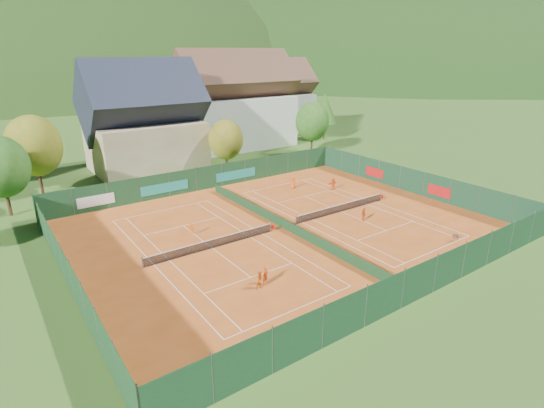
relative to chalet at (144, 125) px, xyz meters
The scene contains 32 objects.
ground 30.87m from the chalet, 84.29° to the right, with size 600.00×600.00×0.00m, color #31581B.
clay_pad 30.87m from the chalet, 84.29° to the right, with size 40.00×32.00×0.01m, color #B8501B.
court_markings_left 31.12m from the chalet, 99.46° to the right, with size 11.03×23.83×0.00m.
court_markings_right 32.63m from the chalet, 69.86° to the right, with size 11.03×23.83×0.00m.
tennis_net_left 31.00m from the chalet, 99.17° to the right, with size 13.30×0.10×1.02m.
tennis_net_right 32.59m from the chalet, 69.60° to the right, with size 13.30×0.10×1.02m.
court_divider 30.77m from the chalet, 84.29° to the right, with size 0.03×28.80×1.00m.
fence_north 15.14m from the chalet, 79.70° to the right, with size 40.00×0.10×3.00m.
fence_south 46.38m from the chalet, 86.27° to the right, with size 40.00×0.04×3.00m.
fence_west 34.86m from the chalet, 119.54° to the right, with size 0.04×32.00×3.00m.
fence_east 38.11m from the chalet, 52.48° to the right, with size 0.09×32.00×3.00m.
chalet is the anchor object (origin of this frame).
hotel_block_a 19.94m from the chalet, 17.53° to the left, with size 21.60×11.00×17.25m.
hotel_block_b 35.85m from the chalet, 22.99° to the left, with size 17.28×10.00×15.50m.
tree_west_front 21.51m from the chalet, 152.24° to the right, with size 5.72×5.72×8.69m.
tree_west_mid 15.53m from the chalet, 165.07° to the right, with size 6.44×6.44×9.78m.
tree_center 12.19m from the chalet, 41.63° to the right, with size 5.01×5.01×7.60m.
tree_east_front 27.69m from the chalet, 12.53° to the right, with size 5.72×5.72×8.69m.
tree_east_mid 37.06m from the chalet, ahead, with size 5.04×5.04×9.00m.
tree_east_back 30.68m from the chalet, 19.03° to the left, with size 7.15×7.15×10.86m.
mountain_backdrop 211.04m from the chalet, 81.19° to the left, with size 820.00×530.00×242.00m.
ball_hopper 44.52m from the chalet, 71.14° to the right, with size 0.34×0.34×0.80m.
loose_ball_0 36.87m from the chalet, 97.20° to the right, with size 0.07×0.07×0.07m, color #CCD833.
loose_ball_1 44.15m from the chalet, 78.92° to the right, with size 0.07×0.07×0.07m, color #CCD833.
loose_ball_2 29.24m from the chalet, 73.90° to the right, with size 0.07×0.07×0.07m, color #CCD833.
loose_ball_3 24.73m from the chalet, 96.43° to the right, with size 0.07×0.07×0.07m, color #CCD833.
player_left_near 38.55m from the chalet, 96.93° to the right, with size 0.54×0.35×1.47m, color #D54913.
player_left_mid 39.06m from the chalet, 97.92° to the right, with size 0.71×0.56×1.47m, color #D45E12.
player_left_far 27.39m from the chalet, 101.35° to the right, with size 0.77×0.44×1.20m, color orange.
player_right_near 35.54m from the chalet, 71.66° to the right, with size 0.83×0.34×1.41m, color #CE4612.
player_right_far_a 24.19m from the chalet, 59.70° to the right, with size 0.77×0.50×1.57m, color #FA5C16.
player_right_far_b 28.94m from the chalet, 56.40° to the right, with size 1.43×0.46×1.55m, color #FE5716.
Camera 1 is at (-23.63, -31.36, 16.85)m, focal length 28.00 mm.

